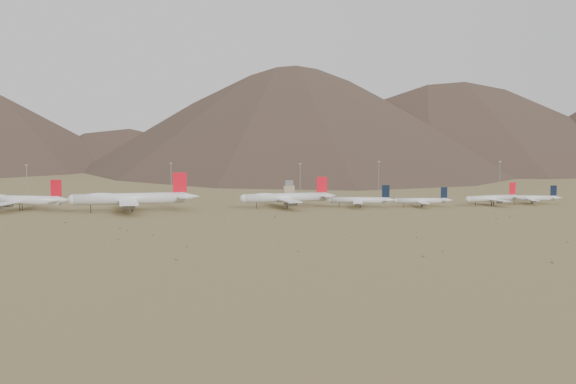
{
  "coord_description": "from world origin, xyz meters",
  "views": [
    {
      "loc": [
        -34.39,
        -430.84,
        48.92
      ],
      "look_at": [
        18.94,
        30.0,
        10.57
      ],
      "focal_mm": 45.0,
      "sensor_mm": 36.0,
      "label": 1
    }
  ],
  "objects": [
    {
      "name": "widebody_west",
      "position": [
        -149.81,
        34.59,
        6.82
      ],
      "size": [
        64.13,
        51.03,
        19.77
      ],
      "rotation": [
        0.0,
        0.0,
        -0.32
      ],
      "color": "silver",
      "rests_on": "ground"
    },
    {
      "name": "mast_far_east",
      "position": [
        203.63,
        129.75,
        14.2
      ],
      "size": [
        2.0,
        0.6,
        25.7
      ],
      "color": "gray",
      "rests_on": "ground"
    },
    {
      "name": "mountain_ridge",
      "position": [
        0.0,
        900.0,
        150.0
      ],
      "size": [
        4400.0,
        1000.0,
        300.0
      ],
      "color": "brown",
      "rests_on": "ground"
    },
    {
      "name": "ground",
      "position": [
        0.0,
        0.0,
        0.0
      ],
      "size": [
        3000.0,
        3000.0,
        0.0
      ],
      "primitive_type": "plane",
      "color": "olive",
      "rests_on": "ground"
    },
    {
      "name": "narrowbody_b",
      "position": [
        107.7,
        27.03,
        4.25
      ],
      "size": [
        39.67,
        28.47,
        13.08
      ],
      "rotation": [
        0.0,
        0.0,
        -0.05
      ],
      "color": "silver",
      "rests_on": "ground"
    },
    {
      "name": "mast_far_west",
      "position": [
        -163.33,
        111.78,
        14.2
      ],
      "size": [
        2.0,
        0.6,
        25.7
      ],
      "color": "gray",
      "rests_on": "ground"
    },
    {
      "name": "mast_west",
      "position": [
        -60.19,
        128.83,
        14.2
      ],
      "size": [
        2.0,
        0.6,
        25.7
      ],
      "color": "gray",
      "rests_on": "ground"
    },
    {
      "name": "narrowbody_d",
      "position": [
        188.53,
        38.04,
        4.18
      ],
      "size": [
        38.69,
        28.28,
        12.88
      ],
      "rotation": [
        0.0,
        0.0,
        -0.18
      ],
      "color": "silver",
      "rests_on": "ground"
    },
    {
      "name": "widebody_centre",
      "position": [
        -80.25,
        20.75,
        8.24
      ],
      "size": [
        80.2,
        62.32,
        23.91
      ],
      "rotation": [
        0.0,
        0.0,
        0.13
      ],
      "color": "silver",
      "rests_on": "ground"
    },
    {
      "name": "narrowbody_c",
      "position": [
        157.79,
        31.9,
        4.9
      ],
      "size": [
        44.38,
        32.93,
        15.09
      ],
      "rotation": [
        0.0,
        0.0,
        0.29
      ],
      "color": "silver",
      "rests_on": "ground"
    },
    {
      "name": "mast_centre",
      "position": [
        37.67,
        111.55,
        14.2
      ],
      "size": [
        2.0,
        0.6,
        25.7
      ],
      "color": "gray",
      "rests_on": "ground"
    },
    {
      "name": "narrowbody_a",
      "position": [
        66.78,
        29.07,
        4.81
      ],
      "size": [
        44.33,
        32.54,
        14.83
      ],
      "rotation": [
        0.0,
        0.0,
        -0.21
      ],
      "color": "silver",
      "rests_on": "ground"
    },
    {
      "name": "control_tower",
      "position": [
        30.0,
        120.0,
        5.32
      ],
      "size": [
        8.0,
        8.0,
        12.0
      ],
      "color": "tan",
      "rests_on": "ground"
    },
    {
      "name": "widebody_east",
      "position": [
        17.69,
        33.02,
        6.8
      ],
      "size": [
        65.66,
        51.42,
        19.71
      ],
      "rotation": [
        0.0,
        0.0,
        0.19
      ],
      "color": "silver",
      "rests_on": "ground"
    },
    {
      "name": "mast_east",
      "position": [
        106.84,
        144.59,
        14.2
      ],
      "size": [
        2.0,
        0.6,
        25.7
      ],
      "color": "gray",
      "rests_on": "ground"
    },
    {
      "name": "desert_scrub",
      "position": [
        13.16,
        -94.08,
        0.34
      ],
      "size": [
        416.24,
        175.15,
        0.91
      ],
      "color": "olive",
      "rests_on": "ground"
    }
  ]
}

